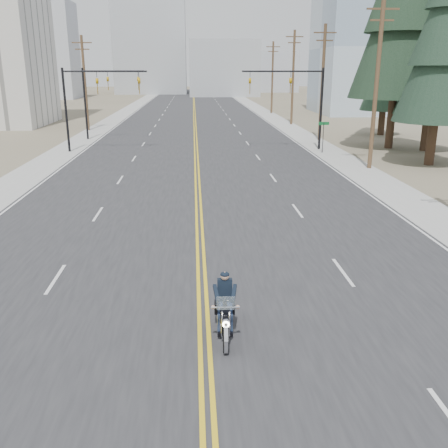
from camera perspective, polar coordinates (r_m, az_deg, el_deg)
ground_plane at (r=13.89m, az=-2.28°, el=-12.50°), size 400.00×400.00×0.00m
road at (r=82.34m, az=-3.40°, el=12.48°), size 20.00×200.00×0.01m
sidewalk_left at (r=83.11m, az=-11.54°, el=12.22°), size 3.00×200.00×0.01m
sidewalk_right at (r=83.17m, az=4.74°, el=12.50°), size 3.00×200.00×0.01m
traffic_mast_left at (r=44.96m, az=-15.21°, el=14.23°), size 7.10×0.26×7.00m
traffic_mast_right at (r=45.04m, az=8.56°, el=14.63°), size 7.10×0.26×7.00m
traffic_mast_far at (r=52.88m, az=-13.85°, el=14.64°), size 6.10×0.26×7.00m
street_sign at (r=43.76m, az=11.29°, el=10.30°), size 0.90×0.06×2.62m
utility_pole_b at (r=37.29m, az=17.04°, el=15.18°), size 2.20×0.30×11.50m
utility_pole_c at (r=51.65m, az=11.18°, el=15.71°), size 2.20×0.30×11.00m
utility_pole_d at (r=66.28m, az=7.89°, el=16.37°), size 2.20×0.30×11.50m
utility_pole_e at (r=83.03m, az=5.55°, el=16.43°), size 2.20×0.30×11.00m
utility_pole_left at (r=61.32m, az=-15.62°, el=15.38°), size 2.20×0.30×10.50m
glass_building at (r=88.19m, az=18.95°, el=18.45°), size 24.00×16.00×20.00m
haze_bldg_a at (r=131.80m, az=-19.80°, el=18.14°), size 14.00×12.00×22.00m
haze_bldg_b at (r=137.30m, az=-0.05°, el=17.36°), size 18.00×14.00×14.00m
haze_bldg_c at (r=128.51m, az=15.51°, el=17.66°), size 16.00×12.00×18.00m
haze_bldg_d at (r=152.63m, az=-8.38°, el=19.43°), size 20.00×15.00×26.00m
haze_bldg_e at (r=164.00m, az=5.61°, el=16.92°), size 14.00×14.00×12.00m
haze_bldg_f at (r=150.53m, az=-23.81°, el=16.34°), size 12.00×12.00×16.00m
motorcyclist at (r=13.43m, az=0.12°, el=-9.39°), size 1.03×2.25×1.73m
conifer_near at (r=40.29m, az=23.90°, el=19.18°), size 6.04×6.04×16.00m
conifer_mid at (r=47.42m, az=23.11°, el=18.56°), size 5.88×5.88×15.69m
conifer_far at (r=57.54m, az=18.14°, el=17.18°), size 4.93×4.93×13.22m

